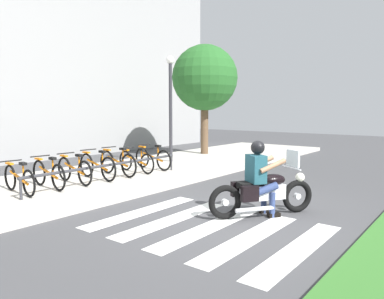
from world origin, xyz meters
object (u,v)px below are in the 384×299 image
at_px(motorcycle, 263,192).
at_px(bicycle_4, 118,163).
at_px(bicycle_2, 74,170).
at_px(bike_rack, 111,166).
at_px(tree_near_rack, 205,78).
at_px(bicycle_5, 136,161).
at_px(bicycle_0, 19,179).
at_px(bicycle_3, 97,166).
at_px(street_lamp, 171,99).
at_px(bicycle_6, 153,158).
at_px(bicycle_1, 48,174).
at_px(rider, 260,173).

relative_size(motorcycle, bicycle_4, 1.12).
bearing_deg(bicycle_2, bike_rack, -38.19).
bearing_deg(bicycle_2, motorcycle, -79.89).
bearing_deg(tree_near_rack, bicycle_5, -167.50).
xyz_separation_m(bicycle_0, bicycle_4, (2.82, -0.00, 0.03)).
xyz_separation_m(bicycle_3, tree_near_rack, (6.37, 1.10, 2.76)).
relative_size(bicycle_3, street_lamp, 0.44).
distance_m(bicycle_0, bicycle_4, 2.82).
bearing_deg(bicycle_5, bicycle_6, -0.08).
xyz_separation_m(bicycle_2, bicycle_3, (0.70, -0.00, 0.01)).
relative_size(bicycle_3, bicycle_4, 1.01).
height_order(motorcycle, tree_near_rack, tree_near_rack).
distance_m(bicycle_5, tree_near_rack, 5.79).
height_order(bicycle_1, bicycle_3, bicycle_3).
height_order(motorcycle, bicycle_2, motorcycle).
bearing_deg(bicycle_3, bicycle_4, -0.02).
bearing_deg(bicycle_5, tree_near_rack, 12.50).
bearing_deg(rider, bicycle_5, 74.48).
bearing_deg(bike_rack, motorcycle, -87.96).
height_order(bicycle_4, bicycle_6, bicycle_4).
xyz_separation_m(bicycle_1, bicycle_3, (1.41, -0.00, 0.01)).
bearing_deg(motorcycle, rider, 143.45).
bearing_deg(bicycle_2, bicycle_6, -0.00).
distance_m(bicycle_2, bicycle_3, 0.70).
bearing_deg(tree_near_rack, bicycle_4, -169.00).
relative_size(motorcycle, bicycle_5, 1.17).
distance_m(bicycle_0, bike_rack, 2.19).
height_order(rider, tree_near_rack, tree_near_rack).
relative_size(bicycle_6, street_lamp, 0.43).
height_order(bike_rack, tree_near_rack, tree_near_rack).
bearing_deg(street_lamp, tree_near_rack, 8.77).
xyz_separation_m(bicycle_1, bicycle_6, (3.52, 0.00, 0.00)).
distance_m(bicycle_4, street_lamp, 3.65).
relative_size(bicycle_3, bicycle_5, 1.05).
bearing_deg(bicycle_3, bike_rack, -90.03).
bearing_deg(bicycle_3, bicycle_6, 0.01).
relative_size(rider, bicycle_0, 0.92).
height_order(bicycle_3, bicycle_4, bicycle_4).
bearing_deg(bicycle_3, bicycle_2, 179.98).
xyz_separation_m(motorcycle, bike_rack, (-0.15, 4.25, 0.11)).
bearing_deg(bicycle_4, tree_near_rack, 11.00).
bearing_deg(bicycle_6, bicycle_4, -179.98).
relative_size(motorcycle, tree_near_rack, 0.40).
xyz_separation_m(bicycle_1, street_lamp, (5.18, 0.70, 1.87)).
bearing_deg(tree_near_rack, motorcycle, -136.49).
bearing_deg(bicycle_0, bike_rack, -14.71).
bearing_deg(street_lamp, bicycle_0, -173.23).
bearing_deg(bike_rack, bicycle_0, 165.29).
height_order(motorcycle, bike_rack, motorcycle).
xyz_separation_m(motorcycle, bicycle_5, (1.26, 4.80, 0.02)).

